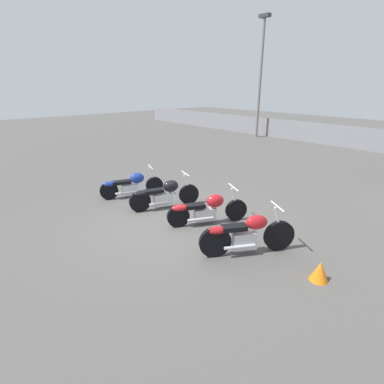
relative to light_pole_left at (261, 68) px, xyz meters
name	(u,v)px	position (x,y,z in m)	size (l,w,h in m)	color
ground_plane	(171,221)	(6.82, -12.62, -4.38)	(60.00, 60.00, 0.00)	#514F4C
fence_back	(369,140)	(6.82, 0.75, -3.77)	(40.00, 0.04, 1.22)	gray
light_pole_left	(261,68)	(0.00, 0.00, 0.00)	(0.70, 0.35, 7.41)	slate
motorcycle_slot_0	(131,185)	(4.49, -12.44, -3.99)	(0.88, 1.93, 0.93)	black
motorcycle_slot_1	(164,194)	(5.94, -12.20, -3.96)	(0.85, 2.02, 0.98)	black
motorcycle_slot_2	(206,209)	(7.51, -12.01, -3.98)	(1.11, 1.96, 0.94)	black
motorcycle_slot_3	(246,234)	(9.10, -12.39, -3.93)	(1.15, 1.86, 1.04)	black
traffic_cone_near	(320,271)	(10.60, -12.11, -4.19)	(0.34, 0.34, 0.38)	orange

